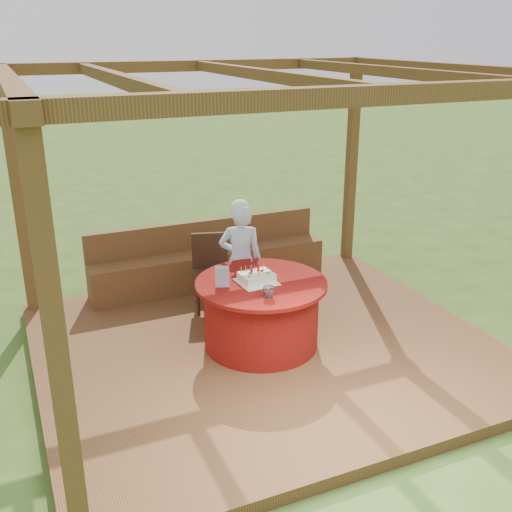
{
  "coord_description": "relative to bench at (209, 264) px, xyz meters",
  "views": [
    {
      "loc": [
        -2.29,
        -4.97,
        3.13
      ],
      "look_at": [
        0.0,
        0.25,
        1.0
      ],
      "focal_mm": 42.0,
      "sensor_mm": 36.0,
      "label": 1
    }
  ],
  "objects": [
    {
      "name": "drinking_glass",
      "position": [
        -0.14,
        -2.09,
        0.49
      ],
      "size": [
        0.13,
        0.13,
        0.11
      ],
      "primitive_type": "imported",
      "rotation": [
        0.0,
        0.0,
        -0.2
      ],
      "color": "white",
      "rests_on": "table"
    },
    {
      "name": "elderly_woman",
      "position": [
        0.04,
        -0.97,
        0.41
      ],
      "size": [
        0.55,
        0.46,
        1.35
      ],
      "color": "#A5D1F5",
      "rests_on": "deck"
    },
    {
      "name": "deck",
      "position": [
        0.0,
        -1.72,
        -0.32
      ],
      "size": [
        4.5,
        4.0,
        0.12
      ],
      "primitive_type": "cube",
      "color": "brown",
      "rests_on": "ground"
    },
    {
      "name": "table",
      "position": [
        -0.05,
        -1.71,
        0.09
      ],
      "size": [
        1.32,
        1.32,
        0.7
      ],
      "color": "maroon",
      "rests_on": "deck"
    },
    {
      "name": "ground",
      "position": [
        0.0,
        -1.72,
        -0.38
      ],
      "size": [
        60.0,
        60.0,
        0.0
      ],
      "primitive_type": "plane",
      "color": "#35541C",
      "rests_on": "ground"
    },
    {
      "name": "birthday_cake",
      "position": [
        -0.1,
        -1.7,
        0.48
      ],
      "size": [
        0.38,
        0.38,
        0.17
      ],
      "color": "white",
      "rests_on": "table"
    },
    {
      "name": "pergola",
      "position": [
        0.0,
        -1.72,
        2.02
      ],
      "size": [
        4.5,
        4.0,
        2.72
      ],
      "color": "brown",
      "rests_on": "deck"
    },
    {
      "name": "gift_bag",
      "position": [
        -0.44,
        -1.65,
        0.53
      ],
      "size": [
        0.15,
        0.13,
        0.19
      ],
      "primitive_type": "cube",
      "rotation": [
        0.0,
        0.0,
        -0.33
      ],
      "color": "#C17DAE",
      "rests_on": "table"
    },
    {
      "name": "chair",
      "position": [
        -0.2,
        -0.62,
        0.21
      ],
      "size": [
        0.51,
        0.51,
        0.86
      ],
      "color": "#371F11",
      "rests_on": "deck"
    },
    {
      "name": "bench",
      "position": [
        0.0,
        0.0,
        0.0
      ],
      "size": [
        3.0,
        0.42,
        0.8
      ],
      "color": "brown",
      "rests_on": "deck"
    }
  ]
}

